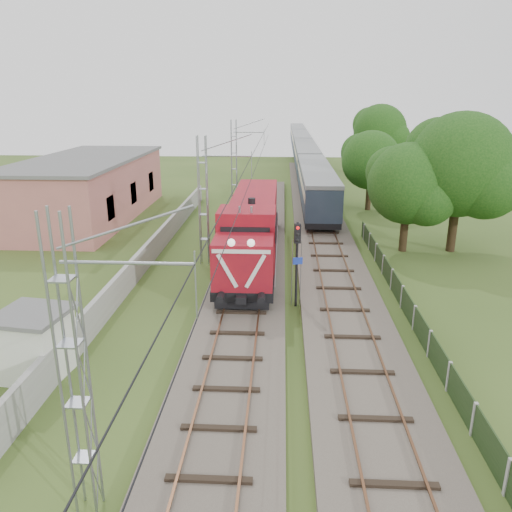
# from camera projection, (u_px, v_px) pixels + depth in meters

# --- Properties ---
(ground) EXTENTS (140.00, 140.00, 0.00)m
(ground) POSITION_uv_depth(u_px,v_px,m) (234.00, 358.00, 20.50)
(ground) COLOR #334B1C
(ground) RESTS_ON ground
(track_main) EXTENTS (4.20, 70.00, 0.45)m
(track_main) POSITION_uv_depth(u_px,v_px,m) (246.00, 290.00, 27.10)
(track_main) COLOR #6B6054
(track_main) RESTS_ON ground
(track_side) EXTENTS (4.20, 80.00, 0.45)m
(track_side) POSITION_uv_depth(u_px,v_px,m) (321.00, 230.00, 39.20)
(track_side) COLOR #6B6054
(track_side) RESTS_ON ground
(catenary) EXTENTS (3.31, 70.00, 8.00)m
(catenary) POSITION_uv_depth(u_px,v_px,m) (204.00, 201.00, 30.81)
(catenary) COLOR gray
(catenary) RESTS_ON ground
(boundary_wall) EXTENTS (0.25, 40.00, 1.50)m
(boundary_wall) POSITION_uv_depth(u_px,v_px,m) (151.00, 251.00, 32.00)
(boundary_wall) COLOR #9E9E99
(boundary_wall) RESTS_ON ground
(station_building) EXTENTS (8.40, 20.40, 5.22)m
(station_building) POSITION_uv_depth(u_px,v_px,m) (88.00, 188.00, 43.25)
(station_building) COLOR #B76962
(station_building) RESTS_ON ground
(fence) EXTENTS (0.12, 32.00, 1.20)m
(fence) POSITION_uv_depth(u_px,v_px,m) (414.00, 318.00, 22.77)
(fence) COLOR black
(fence) RESTS_ON ground
(locomotive) EXTENTS (3.06, 17.46, 4.43)m
(locomotive) POSITION_uv_depth(u_px,v_px,m) (252.00, 228.00, 31.64)
(locomotive) COLOR black
(locomotive) RESTS_ON ground
(coach_rake) EXTENTS (2.86, 85.25, 3.30)m
(coach_rake) POSITION_uv_depth(u_px,v_px,m) (303.00, 148.00, 77.40)
(coach_rake) COLOR black
(coach_rake) RESTS_ON ground
(signal_post) EXTENTS (0.48, 0.38, 4.41)m
(signal_post) POSITION_uv_depth(u_px,v_px,m) (297.00, 250.00, 24.53)
(signal_post) COLOR black
(signal_post) RESTS_ON ground
(relay_hut) EXTENTS (2.86, 2.86, 2.61)m
(relay_hut) POSITION_uv_depth(u_px,v_px,m) (35.00, 343.00, 18.91)
(relay_hut) COLOR silver
(relay_hut) RESTS_ON ground
(tree_a) EXTENTS (5.71, 5.44, 7.40)m
(tree_a) POSITION_uv_depth(u_px,v_px,m) (409.00, 185.00, 33.13)
(tree_a) COLOR #3C2A18
(tree_a) RESTS_ON ground
(tree_b) EXTENTS (7.23, 6.88, 9.37)m
(tree_b) POSITION_uv_depth(u_px,v_px,m) (462.00, 166.00, 32.74)
(tree_b) COLOR #3C2A18
(tree_b) RESTS_ON ground
(tree_c) EXTENTS (5.63, 5.36, 7.29)m
(tree_c) POSITION_uv_depth(u_px,v_px,m) (372.00, 161.00, 45.54)
(tree_c) COLOR #3C2A18
(tree_c) RESTS_ON ground
(tree_d) EXTENTS (7.14, 6.80, 9.25)m
(tree_d) POSITION_uv_depth(u_px,v_px,m) (380.00, 132.00, 64.54)
(tree_d) COLOR #3C2A18
(tree_d) RESTS_ON ground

